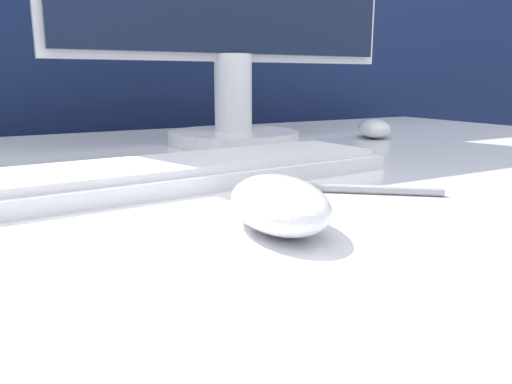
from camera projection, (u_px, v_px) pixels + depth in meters
The scene contains 5 objects.
partition_panel at pixel (50, 117), 1.07m from camera, with size 5.00×0.03×1.50m.
computer_mouse_near at pixel (279, 204), 0.35m from camera, with size 0.08×0.12×0.04m.
keyboard at pixel (187, 171), 0.51m from camera, with size 0.45×0.15×0.02m.
computer_mouse_far at pixel (374, 128), 0.89m from camera, with size 0.11×0.12×0.03m.
pen at pixel (369, 190), 0.46m from camera, with size 0.11×0.09×0.01m.
Camera 1 is at (-0.15, -0.53, 0.83)m, focal length 35.00 mm.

